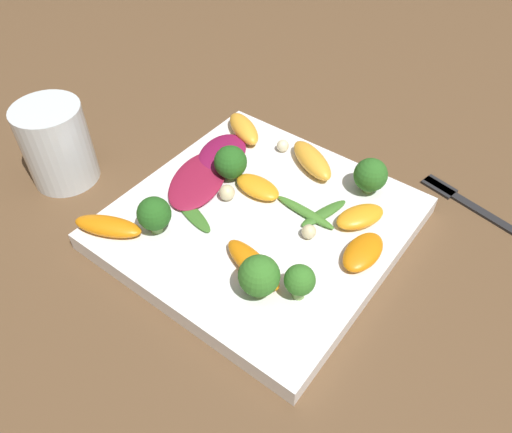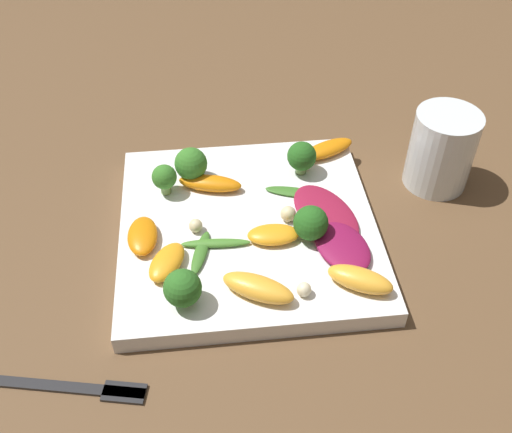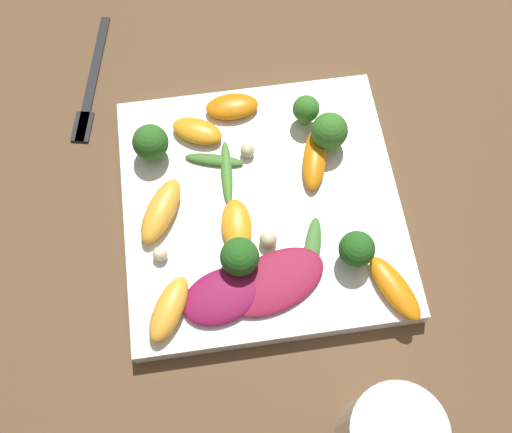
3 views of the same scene
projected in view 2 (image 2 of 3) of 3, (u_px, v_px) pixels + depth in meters
name	position (u px, v px, depth m)	size (l,w,h in m)	color
ground_plane	(248.00, 236.00, 0.71)	(2.40, 2.40, 0.00)	brown
plate	(248.00, 229.00, 0.70)	(0.30, 0.30, 0.02)	white
drinking_glass	(442.00, 150.00, 0.75)	(0.08, 0.08, 0.10)	white
fork	(71.00, 387.00, 0.56)	(0.18, 0.05, 0.01)	#262628
radicchio_leaf_0	(342.00, 246.00, 0.66)	(0.08, 0.10, 0.01)	maroon
radicchio_leaf_1	(325.00, 212.00, 0.70)	(0.09, 0.12, 0.01)	maroon
orange_segment_0	(143.00, 236.00, 0.67)	(0.03, 0.06, 0.02)	orange
orange_segment_1	(210.00, 183.00, 0.73)	(0.08, 0.05, 0.02)	orange
orange_segment_2	(167.00, 262.00, 0.64)	(0.05, 0.07, 0.02)	orange
orange_segment_3	(255.00, 288.00, 0.61)	(0.08, 0.06, 0.02)	#FCAD33
orange_segment_4	(273.00, 235.00, 0.67)	(0.06, 0.03, 0.02)	orange
orange_segment_5	(327.00, 149.00, 0.78)	(0.08, 0.06, 0.02)	orange
orange_segment_6	(360.00, 279.00, 0.62)	(0.07, 0.06, 0.02)	#FCAD33
broccoli_floret_0	(183.00, 288.00, 0.59)	(0.04, 0.04, 0.04)	#84AD5B
broccoli_floret_1	(191.00, 164.00, 0.73)	(0.04, 0.04, 0.05)	#7A9E51
broccoli_floret_2	(302.00, 157.00, 0.75)	(0.04, 0.04, 0.04)	#84AD5B
broccoli_floret_3	(164.00, 178.00, 0.72)	(0.03, 0.03, 0.04)	#84AD5B
broccoli_floret_4	(311.00, 223.00, 0.66)	(0.04, 0.04, 0.04)	#84AD5B
arugula_sprig_0	(295.00, 192.00, 0.73)	(0.07, 0.04, 0.00)	#3D7528
arugula_sprig_1	(216.00, 243.00, 0.67)	(0.08, 0.02, 0.01)	#47842D
arugula_sprig_2	(201.00, 252.00, 0.66)	(0.03, 0.07, 0.01)	#3D7528
macadamia_nut_0	(196.00, 226.00, 0.68)	(0.02, 0.02, 0.02)	beige
macadamia_nut_1	(288.00, 214.00, 0.69)	(0.02, 0.02, 0.02)	beige
macadamia_nut_2	(304.00, 289.00, 0.61)	(0.02, 0.02, 0.02)	beige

